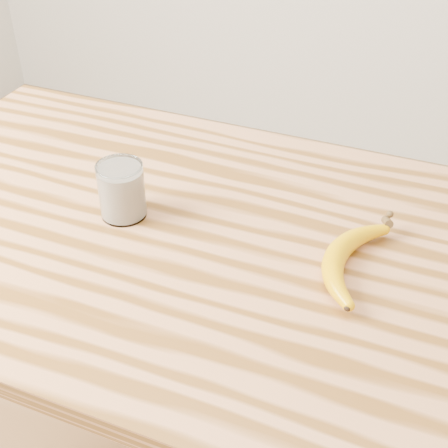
% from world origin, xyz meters
% --- Properties ---
extents(table, '(1.20, 0.80, 0.90)m').
position_xyz_m(table, '(0.00, 0.00, 0.77)').
color(table, '#B87A4D').
rests_on(table, ground).
extents(smoothie_glass, '(0.08, 0.08, 0.11)m').
position_xyz_m(smoothie_glass, '(-0.08, 0.00, 0.95)').
color(smoothie_glass, white).
rests_on(smoothie_glass, table).
extents(banana, '(0.13, 0.32, 0.04)m').
position_xyz_m(banana, '(0.32, 0.01, 0.92)').
color(banana, '#D39500').
rests_on(banana, table).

